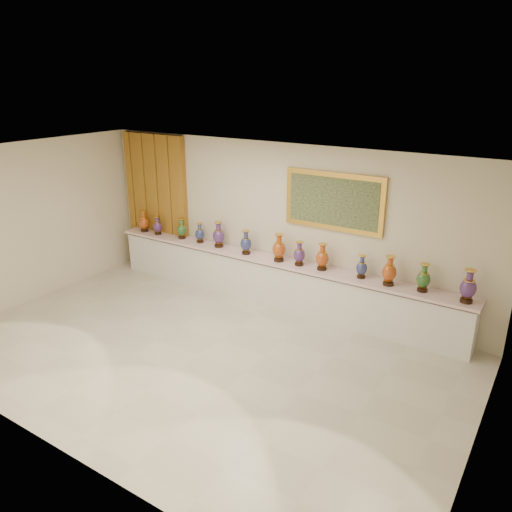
{
  "coord_description": "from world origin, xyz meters",
  "views": [
    {
      "loc": [
        4.43,
        -5.2,
        4.1
      ],
      "look_at": [
        -0.02,
        1.7,
        1.12
      ],
      "focal_mm": 35.0,
      "sensor_mm": 36.0,
      "label": 1
    }
  ],
  "objects_px": {
    "vase_1": "(158,226)",
    "vase_2": "(182,230)",
    "vase_0": "(144,222)",
    "counter": "(273,282)"
  },
  "relations": [
    {
      "from": "vase_1",
      "to": "vase_2",
      "type": "xyz_separation_m",
      "value": [
        0.62,
        0.06,
        0.02
      ]
    },
    {
      "from": "vase_1",
      "to": "vase_2",
      "type": "distance_m",
      "value": 0.62
    },
    {
      "from": "vase_0",
      "to": "vase_2",
      "type": "relative_size",
      "value": 1.07
    },
    {
      "from": "vase_0",
      "to": "vase_1",
      "type": "bearing_deg",
      "value": 0.2
    },
    {
      "from": "counter",
      "to": "vase_1",
      "type": "relative_size",
      "value": 18.46
    },
    {
      "from": "vase_1",
      "to": "vase_2",
      "type": "bearing_deg",
      "value": 5.66
    },
    {
      "from": "counter",
      "to": "vase_0",
      "type": "relative_size",
      "value": 15.8
    },
    {
      "from": "counter",
      "to": "vase_1",
      "type": "distance_m",
      "value": 2.92
    },
    {
      "from": "vase_2",
      "to": "counter",
      "type": "bearing_deg",
      "value": -0.31
    },
    {
      "from": "counter",
      "to": "vase_0",
      "type": "xyz_separation_m",
      "value": [
        -3.25,
        -0.05,
        0.67
      ]
    }
  ]
}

